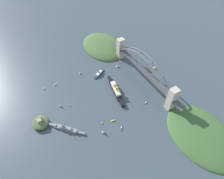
{
  "coord_description": "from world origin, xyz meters",
  "views": [
    {
      "loc": [
        -238.77,
        217.4,
        313.92
      ],
      "look_at": [
        0.0,
        78.85,
        8.0
      ],
      "focal_mm": 30.96,
      "sensor_mm": 36.0,
      "label": 1
    }
  ],
  "objects_px": {
    "naval_cruiser": "(65,128)",
    "small_boat_3": "(113,121)",
    "small_boat_1": "(44,89)",
    "fort_island_mid_harbor": "(40,122)",
    "small_boat_4": "(103,132)",
    "harbor_ferry_steamer": "(99,74)",
    "seaplane_taxiing_near_bridge": "(155,67)",
    "small_boat_2": "(121,128)",
    "small_boat_6": "(55,85)",
    "small_boat_0": "(70,105)",
    "small_boat_8": "(117,65)",
    "small_boat_7": "(60,105)",
    "small_boat_5": "(80,72)",
    "small_boat_9": "(102,123)",
    "small_boat_10": "(146,103)",
    "harbor_arch_bridge": "(143,70)",
    "ocean_liner": "(116,90)"
  },
  "relations": [
    {
      "from": "harbor_ferry_steamer",
      "to": "small_boat_7",
      "type": "bearing_deg",
      "value": 111.08
    },
    {
      "from": "harbor_arch_bridge",
      "to": "small_boat_4",
      "type": "height_order",
      "value": "harbor_arch_bridge"
    },
    {
      "from": "small_boat_2",
      "to": "small_boat_3",
      "type": "bearing_deg",
      "value": 14.71
    },
    {
      "from": "small_boat_1",
      "to": "small_boat_7",
      "type": "height_order",
      "value": "small_boat_7"
    },
    {
      "from": "harbor_ferry_steamer",
      "to": "fort_island_mid_harbor",
      "type": "height_order",
      "value": "fort_island_mid_harbor"
    },
    {
      "from": "seaplane_taxiing_near_bridge",
      "to": "small_boat_2",
      "type": "distance_m",
      "value": 188.19
    },
    {
      "from": "fort_island_mid_harbor",
      "to": "small_boat_2",
      "type": "height_order",
      "value": "fort_island_mid_harbor"
    },
    {
      "from": "fort_island_mid_harbor",
      "to": "small_boat_4",
      "type": "xyz_separation_m",
      "value": [
        -75.52,
        -92.55,
        -0.95
      ]
    },
    {
      "from": "naval_cruiser",
      "to": "small_boat_1",
      "type": "bearing_deg",
      "value": 2.05
    },
    {
      "from": "small_boat_1",
      "to": "small_boat_3",
      "type": "xyz_separation_m",
      "value": [
        -147.38,
        -89.04,
        0.04
      ]
    },
    {
      "from": "harbor_ferry_steamer",
      "to": "small_boat_6",
      "type": "xyz_separation_m",
      "value": [
        19.14,
        101.04,
        -1.92
      ]
    },
    {
      "from": "small_boat_3",
      "to": "small_boat_7",
      "type": "height_order",
      "value": "small_boat_7"
    },
    {
      "from": "small_boat_0",
      "to": "seaplane_taxiing_near_bridge",
      "type": "bearing_deg",
      "value": -89.06
    },
    {
      "from": "small_boat_3",
      "to": "small_boat_6",
      "type": "xyz_separation_m",
      "value": [
        146.82,
        63.84,
        -0.12
      ]
    },
    {
      "from": "small_boat_3",
      "to": "naval_cruiser",
      "type": "bearing_deg",
      "value": 71.62
    },
    {
      "from": "naval_cruiser",
      "to": "small_boat_0",
      "type": "distance_m",
      "value": 54.73
    },
    {
      "from": "small_boat_0",
      "to": "small_boat_6",
      "type": "distance_m",
      "value": 71.45
    },
    {
      "from": "harbor_arch_bridge",
      "to": "small_boat_9",
      "type": "relative_size",
      "value": 32.67
    },
    {
      "from": "naval_cruiser",
      "to": "small_boat_4",
      "type": "relative_size",
      "value": 6.3
    },
    {
      "from": "naval_cruiser",
      "to": "small_boat_6",
      "type": "relative_size",
      "value": 6.14
    },
    {
      "from": "harbor_arch_bridge",
      "to": "small_boat_8",
      "type": "xyz_separation_m",
      "value": [
        64.79,
        26.03,
        -24.3
      ]
    },
    {
      "from": "small_boat_7",
      "to": "seaplane_taxiing_near_bridge",
      "type": "bearing_deg",
      "value": -91.24
    },
    {
      "from": "small_boat_7",
      "to": "naval_cruiser",
      "type": "bearing_deg",
      "value": 170.11
    },
    {
      "from": "harbor_arch_bridge",
      "to": "small_boat_10",
      "type": "bearing_deg",
      "value": 151.63
    },
    {
      "from": "ocean_liner",
      "to": "small_boat_5",
      "type": "distance_m",
      "value": 101.75
    },
    {
      "from": "small_boat_6",
      "to": "small_boat_9",
      "type": "relative_size",
      "value": 1.24
    },
    {
      "from": "small_boat_3",
      "to": "small_boat_6",
      "type": "relative_size",
      "value": 1.17
    },
    {
      "from": "harbor_arch_bridge",
      "to": "fort_island_mid_harbor",
      "type": "bearing_deg",
      "value": 90.57
    },
    {
      "from": "ocean_liner",
      "to": "small_boat_8",
      "type": "bearing_deg",
      "value": -33.81
    },
    {
      "from": "seaplane_taxiing_near_bridge",
      "to": "small_boat_10",
      "type": "relative_size",
      "value": 0.99
    },
    {
      "from": "small_boat_0",
      "to": "small_boat_3",
      "type": "xyz_separation_m",
      "value": [
        -75.64,
        -57.67,
        0.09
      ]
    },
    {
      "from": "harbor_ferry_steamer",
      "to": "small_boat_1",
      "type": "bearing_deg",
      "value": 81.13
    },
    {
      "from": "small_boat_7",
      "to": "small_boat_3",
      "type": "bearing_deg",
      "value": -138.41
    },
    {
      "from": "naval_cruiser",
      "to": "small_boat_8",
      "type": "relative_size",
      "value": 5.65
    },
    {
      "from": "fort_island_mid_harbor",
      "to": "small_boat_0",
      "type": "height_order",
      "value": "fort_island_mid_harbor"
    },
    {
      "from": "small_boat_5",
      "to": "small_boat_2",
      "type": "bearing_deg",
      "value": -177.76
    },
    {
      "from": "small_boat_4",
      "to": "small_boat_7",
      "type": "bearing_deg",
      "value": 25.56
    },
    {
      "from": "small_boat_3",
      "to": "harbor_ferry_steamer",
      "type": "bearing_deg",
      "value": -16.24
    },
    {
      "from": "naval_cruiser",
      "to": "small_boat_8",
      "type": "distance_m",
      "value": 200.43
    },
    {
      "from": "small_boat_8",
      "to": "seaplane_taxiing_near_bridge",
      "type": "bearing_deg",
      "value": -123.25
    },
    {
      "from": "seaplane_taxiing_near_bridge",
      "to": "small_boat_1",
      "type": "relative_size",
      "value": 1.12
    },
    {
      "from": "naval_cruiser",
      "to": "small_boat_3",
      "type": "height_order",
      "value": "naval_cruiser"
    },
    {
      "from": "small_boat_1",
      "to": "small_boat_9",
      "type": "xyz_separation_m",
      "value": [
        -142.38,
        -68.31,
        0.07
      ]
    },
    {
      "from": "naval_cruiser",
      "to": "small_boat_3",
      "type": "xyz_separation_m",
      "value": [
        -28.16,
        -84.77,
        -2.42
      ]
    },
    {
      "from": "small_boat_5",
      "to": "small_boat_9",
      "type": "xyz_separation_m",
      "value": [
        -148.07,
        19.56,
        -3.38
      ]
    },
    {
      "from": "small_boat_6",
      "to": "naval_cruiser",
      "type": "bearing_deg",
      "value": 170.0
    },
    {
      "from": "small_boat_0",
      "to": "small_boat_5",
      "type": "relative_size",
      "value": 0.78
    },
    {
      "from": "small_boat_8",
      "to": "small_boat_10",
      "type": "distance_m",
      "value": 126.04
    },
    {
      "from": "ocean_liner",
      "to": "small_boat_3",
      "type": "xyz_separation_m",
      "value": [
        -61.29,
        42.74,
        -5.05
      ]
    },
    {
      "from": "small_boat_0",
      "to": "small_boat_1",
      "type": "distance_m",
      "value": 78.3
    }
  ]
}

